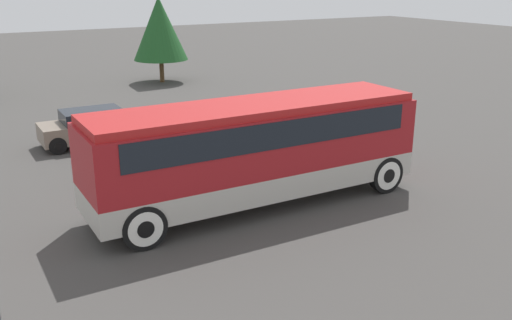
{
  "coord_description": "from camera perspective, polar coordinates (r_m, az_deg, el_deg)",
  "views": [
    {
      "loc": [
        -7.81,
        -13.66,
        6.51
      ],
      "look_at": [
        0.0,
        0.0,
        1.39
      ],
      "focal_mm": 40.0,
      "sensor_mm": 36.0,
      "label": 1
    }
  ],
  "objects": [
    {
      "name": "ground_plane",
      "position": [
        17.03,
        -0.0,
        -4.44
      ],
      "size": [
        120.0,
        120.0,
        0.0
      ],
      "primitive_type": "plane",
      "color": "#423F3D"
    },
    {
      "name": "tour_bus",
      "position": [
        16.45,
        0.29,
        1.65
      ],
      "size": [
        9.92,
        2.61,
        3.08
      ],
      "color": "#B7B2A8",
      "rests_on": "ground_plane"
    },
    {
      "name": "parked_car_near",
      "position": [
        23.84,
        -15.71,
        3.28
      ],
      "size": [
        4.41,
        1.79,
        1.41
      ],
      "color": "#7A6B5B",
      "rests_on": "ground_plane"
    },
    {
      "name": "parked_car_mid",
      "position": [
        20.59,
        -7.22,
        1.46
      ],
      "size": [
        4.77,
        1.79,
        1.38
      ],
      "color": "maroon",
      "rests_on": "ground_plane"
    },
    {
      "name": "tree_left",
      "position": [
        36.76,
        -9.61,
        12.84
      ],
      "size": [
        3.37,
        3.37,
        5.28
      ],
      "color": "brown",
      "rests_on": "ground_plane"
    }
  ]
}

